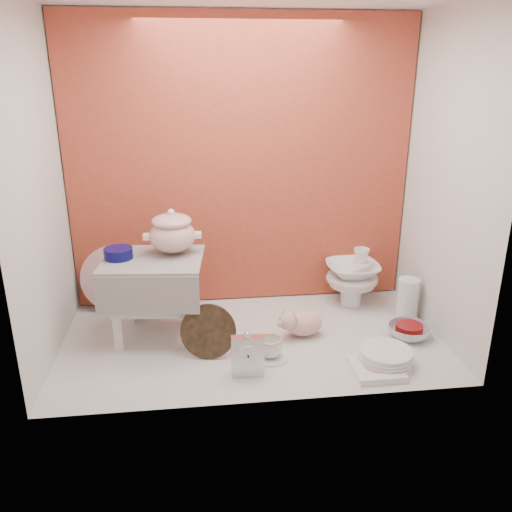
{
  "coord_description": "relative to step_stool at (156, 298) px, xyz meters",
  "views": [
    {
      "loc": [
        -0.25,
        -2.22,
        1.23
      ],
      "look_at": [
        0.02,
        0.02,
        0.42
      ],
      "focal_mm": 36.71,
      "sensor_mm": 36.0,
      "label": 1
    }
  ],
  "objects": [
    {
      "name": "ground",
      "position": [
        0.45,
        -0.1,
        -0.2
      ],
      "size": [
        1.8,
        1.8,
        0.0
      ],
      "primitive_type": "plane",
      "color": "silver",
      "rests_on": "ground"
    },
    {
      "name": "niche_shell",
      "position": [
        0.45,
        0.08,
        0.73
      ],
      "size": [
        1.86,
        1.03,
        1.53
      ],
      "color": "#B5432D",
      "rests_on": "ground"
    },
    {
      "name": "step_stool",
      "position": [
        0.0,
        0.0,
        0.0
      ],
      "size": [
        0.49,
        0.43,
        0.4
      ],
      "primitive_type": null,
      "rotation": [
        0.0,
        0.0,
        -0.1
      ],
      "color": "silver",
      "rests_on": "ground"
    },
    {
      "name": "soup_tureen",
      "position": [
        0.09,
        0.06,
        0.31
      ],
      "size": [
        0.28,
        0.28,
        0.22
      ],
      "primitive_type": null,
      "rotation": [
        0.0,
        0.0,
        -0.08
      ],
      "color": "white",
      "rests_on": "step_stool"
    },
    {
      "name": "cobalt_bowl",
      "position": [
        -0.16,
        0.02,
        0.22
      ],
      "size": [
        0.14,
        0.14,
        0.05
      ],
      "primitive_type": "cylinder",
      "rotation": [
        0.0,
        0.0,
        -0.04
      ],
      "color": "#0A0A4B",
      "rests_on": "step_stool"
    },
    {
      "name": "floral_platter",
      "position": [
        -0.24,
        0.33,
        -0.02
      ],
      "size": [
        0.36,
        0.1,
        0.35
      ],
      "primitive_type": null,
      "rotation": [
        0.0,
        0.0,
        -0.0
      ],
      "color": "silver",
      "rests_on": "ground"
    },
    {
      "name": "blue_white_vase",
      "position": [
        -0.06,
        0.27,
        -0.09
      ],
      "size": [
        0.23,
        0.23,
        0.22
      ],
      "primitive_type": "imported",
      "rotation": [
        0.0,
        0.0,
        -0.1
      ],
      "color": "white",
      "rests_on": "ground"
    },
    {
      "name": "lacquer_tray",
      "position": [
        0.24,
        -0.23,
        -0.08
      ],
      "size": [
        0.26,
        0.11,
        0.25
      ],
      "primitive_type": null,
      "rotation": [
        0.0,
        0.0,
        -0.13
      ],
      "color": "black",
      "rests_on": "ground"
    },
    {
      "name": "mantel_clock",
      "position": [
        0.4,
        -0.41,
        -0.1
      ],
      "size": [
        0.14,
        0.05,
        0.2
      ],
      "primitive_type": "cube",
      "rotation": [
        0.0,
        0.0,
        -0.03
      ],
      "color": "silver",
      "rests_on": "ground"
    },
    {
      "name": "plush_pig",
      "position": [
        0.7,
        -0.09,
        -0.13
      ],
      "size": [
        0.24,
        0.17,
        0.14
      ],
      "primitive_type": "ellipsoid",
      "rotation": [
        0.0,
        0.0,
        -0.03
      ],
      "color": "#D2A194",
      "rests_on": "ground"
    },
    {
      "name": "teacup_saucer",
      "position": [
        0.51,
        -0.28,
        -0.19
      ],
      "size": [
        0.19,
        0.19,
        0.01
      ],
      "primitive_type": "cylinder",
      "rotation": [
        0.0,
        0.0,
        -0.24
      ],
      "color": "white",
      "rests_on": "ground"
    },
    {
      "name": "gold_rim_teacup",
      "position": [
        0.51,
        -0.28,
        -0.14
      ],
      "size": [
        0.14,
        0.14,
        0.09
      ],
      "primitive_type": "imported",
      "rotation": [
        0.0,
        0.0,
        -0.29
      ],
      "color": "white",
      "rests_on": "teacup_saucer"
    },
    {
      "name": "lattice_dish",
      "position": [
        0.95,
        -0.45,
        -0.19
      ],
      "size": [
        0.21,
        0.21,
        0.03
      ],
      "primitive_type": "cube",
      "rotation": [
        0.0,
        0.0,
        0.0
      ],
      "color": "white",
      "rests_on": "ground"
    },
    {
      "name": "dinner_plate_stack",
      "position": [
        1.01,
        -0.4,
        -0.16
      ],
      "size": [
        0.29,
        0.29,
        0.07
      ],
      "primitive_type": "cylinder",
      "rotation": [
        0.0,
        0.0,
        0.21
      ],
      "color": "white",
      "rests_on": "ground"
    },
    {
      "name": "crystal_bowl",
      "position": [
        1.21,
        -0.17,
        -0.17
      ],
      "size": [
        0.25,
        0.25,
        0.06
      ],
      "primitive_type": "imported",
      "rotation": [
        0.0,
        0.0,
        -0.26
      ],
      "color": "silver",
      "rests_on": "ground"
    },
    {
      "name": "clear_glass_vase",
      "position": [
        1.27,
        0.02,
        -0.09
      ],
      "size": [
        0.13,
        0.13,
        0.22
      ],
      "primitive_type": "cylinder",
      "rotation": [
        0.0,
        0.0,
        -0.26
      ],
      "color": "silver",
      "rests_on": "ground"
    },
    {
      "name": "porcelain_tower",
      "position": [
        1.04,
        0.24,
        -0.04
      ],
      "size": [
        0.29,
        0.29,
        0.32
      ],
      "primitive_type": null,
      "rotation": [
        0.0,
        0.0,
        -0.03
      ],
      "color": "white",
      "rests_on": "ground"
    }
  ]
}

